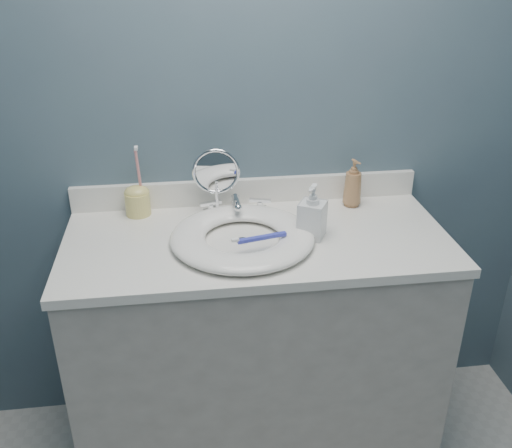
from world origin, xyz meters
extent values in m
cube|color=#455968|center=(0.00, 1.25, 1.20)|extent=(2.20, 0.02, 2.40)
cube|color=#B9B2A9|center=(0.00, 0.97, 0.42)|extent=(1.20, 0.55, 0.85)
cube|color=white|center=(0.00, 0.97, 0.86)|extent=(1.22, 0.57, 0.03)
cube|color=white|center=(0.00, 1.24, 0.93)|extent=(1.22, 0.02, 0.09)
cylinder|color=silver|center=(-0.05, 0.94, 0.88)|extent=(0.04, 0.04, 0.01)
cube|color=silver|center=(-0.05, 1.16, 0.89)|extent=(0.22, 0.05, 0.01)
cylinder|color=silver|center=(-0.05, 1.16, 0.92)|extent=(0.03, 0.03, 0.06)
cylinder|color=silver|center=(-0.05, 1.11, 0.94)|extent=(0.02, 0.09, 0.02)
sphere|color=silver|center=(-0.05, 1.06, 0.94)|extent=(0.03, 0.03, 0.03)
cylinder|color=silver|center=(-0.14, 1.16, 0.90)|extent=(0.02, 0.02, 0.03)
cube|color=silver|center=(-0.14, 1.16, 0.92)|extent=(0.08, 0.03, 0.01)
cylinder|color=silver|center=(0.04, 1.16, 0.90)|extent=(0.02, 0.02, 0.03)
cube|color=silver|center=(0.04, 1.16, 0.92)|extent=(0.08, 0.03, 0.01)
cylinder|color=silver|center=(-0.11, 1.15, 0.89)|extent=(0.09, 0.09, 0.01)
cylinder|color=silver|center=(-0.11, 1.15, 0.94)|extent=(0.01, 0.01, 0.12)
torus|color=silver|center=(-0.11, 1.15, 1.04)|extent=(0.16, 0.03, 0.16)
cylinder|color=white|center=(-0.11, 1.15, 1.04)|extent=(0.13, 0.02, 0.13)
imported|color=#9F7147|center=(0.36, 1.17, 0.96)|extent=(0.08, 0.08, 0.17)
imported|color=silver|center=(0.17, 0.96, 0.97)|extent=(0.11, 0.11, 0.17)
cylinder|color=#E3D371|center=(-0.38, 1.19, 0.92)|extent=(0.09, 0.09, 0.08)
ellipsoid|color=#E3D371|center=(-0.38, 1.19, 0.96)|extent=(0.09, 0.07, 0.05)
cylinder|color=#DF7E80|center=(-0.37, 1.19, 1.03)|extent=(0.02, 0.03, 0.16)
cube|color=white|center=(-0.37, 1.18, 1.12)|extent=(0.01, 0.02, 0.01)
cube|color=#333AB7|center=(0.00, 0.88, 0.92)|extent=(0.15, 0.05, 0.01)
cube|color=white|center=(-0.08, 0.86, 0.93)|extent=(0.02, 0.02, 0.01)
camera|label=1|loc=(-0.22, -0.61, 1.73)|focal=40.00mm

